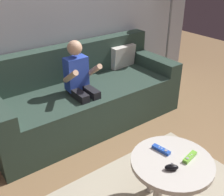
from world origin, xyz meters
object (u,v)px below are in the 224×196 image
(person_seated_on_couch, at_px, (81,84))
(couch, at_px, (85,97))
(nunchuk_black, at_px, (171,167))
(game_remote_lime_far_corner, at_px, (190,157))
(game_remote_blue_near_edge, at_px, (161,150))
(coffee_table, at_px, (170,169))

(person_seated_on_couch, bearing_deg, couch, 51.63)
(person_seated_on_couch, xyz_separation_m, nunchuk_black, (-0.09, -1.26, -0.10))
(nunchuk_black, distance_m, game_remote_lime_far_corner, 0.18)
(game_remote_lime_far_corner, bearing_deg, person_seated_on_couch, 94.29)
(person_seated_on_couch, height_order, game_remote_lime_far_corner, person_seated_on_couch)
(nunchuk_black, bearing_deg, game_remote_lime_far_corner, -0.59)
(game_remote_blue_near_edge, relative_size, game_remote_lime_far_corner, 1.00)
(nunchuk_black, bearing_deg, couch, 80.94)
(coffee_table, xyz_separation_m, game_remote_lime_far_corner, (0.11, -0.07, 0.09))
(coffee_table, height_order, nunchuk_black, nunchuk_black)
(nunchuk_black, bearing_deg, coffee_table, 40.26)
(game_remote_blue_near_edge, bearing_deg, couch, 83.54)
(couch, xyz_separation_m, nunchuk_black, (-0.23, -1.43, 0.16))
(couch, relative_size, coffee_table, 3.65)
(game_remote_blue_near_edge, distance_m, game_remote_lime_far_corner, 0.20)
(person_seated_on_couch, height_order, game_remote_blue_near_edge, person_seated_on_couch)
(person_seated_on_couch, height_order, nunchuk_black, person_seated_on_couch)
(person_seated_on_couch, relative_size, game_remote_lime_far_corner, 6.71)
(game_remote_blue_near_edge, bearing_deg, game_remote_lime_far_corner, -60.48)
(couch, height_order, game_remote_blue_near_edge, couch)
(person_seated_on_couch, xyz_separation_m, game_remote_lime_far_corner, (0.09, -1.26, -0.11))
(coffee_table, distance_m, nunchuk_black, 0.14)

